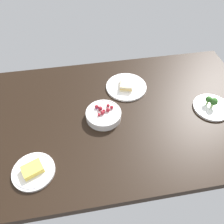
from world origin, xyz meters
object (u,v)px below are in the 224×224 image
object	(u,v)px
plate_cheese	(33,171)
bowl_berries	(103,114)
plate_broccoli	(212,106)
plate_sandwich	(126,86)

from	to	relation	value
plate_cheese	bowl_berries	bearing A→B (deg)	36.72
plate_broccoli	bowl_berries	world-z (taller)	plate_broccoli
plate_cheese	bowl_berries	world-z (taller)	bowl_berries
plate_sandwich	bowl_berries	bearing A→B (deg)	-128.96
plate_broccoli	bowl_berries	bearing A→B (deg)	176.66
plate_sandwich	plate_cheese	distance (cm)	65.28
plate_broccoli	plate_sandwich	xyz separation A→B (cm)	(-39.86, 22.67, -0.19)
plate_broccoli	bowl_berries	xyz separation A→B (cm)	(-55.57, 3.24, 0.89)
plate_broccoli	plate_cheese	bearing A→B (deg)	-166.53
plate_cheese	bowl_berries	size ratio (longest dim) A/B	1.00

